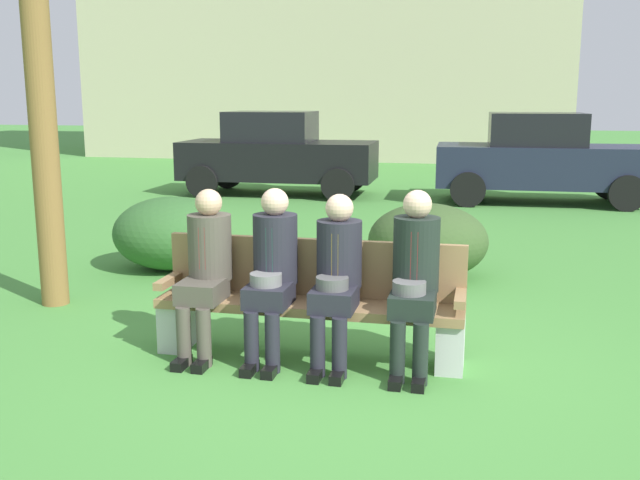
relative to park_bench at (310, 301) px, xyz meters
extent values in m
plane|color=#468A3A|center=(0.28, -0.20, -0.44)|extent=(80.00, 80.00, 0.00)
cube|color=#99754C|center=(0.00, -0.06, -0.02)|extent=(2.36, 0.44, 0.07)
cube|color=#99754C|center=(0.00, 0.13, 0.24)|extent=(2.36, 0.06, 0.45)
cube|color=#99754C|center=(-1.14, -0.06, 0.11)|extent=(0.08, 0.44, 0.06)
cube|color=#99754C|center=(1.14, -0.06, 0.11)|extent=(0.08, 0.44, 0.06)
cube|color=silver|center=(-1.08, -0.06, -0.25)|extent=(0.20, 0.37, 0.38)
cube|color=silver|center=(1.08, -0.06, -0.25)|extent=(0.20, 0.37, 0.38)
cube|color=#4C473D|center=(-0.80, -0.23, 0.09)|extent=(0.32, 0.38, 0.16)
cylinder|color=#4C473D|center=(-0.88, -0.42, -0.21)|extent=(0.11, 0.11, 0.45)
cylinder|color=#4C473D|center=(-0.72, -0.42, -0.21)|extent=(0.11, 0.11, 0.45)
cube|color=black|center=(-0.88, -0.48, -0.40)|extent=(0.09, 0.22, 0.07)
cube|color=black|center=(-0.72, -0.48, -0.40)|extent=(0.09, 0.22, 0.07)
cylinder|color=#4C473D|center=(-0.80, -0.04, 0.40)|extent=(0.34, 0.34, 0.51)
cube|color=maroon|center=(-0.80, -0.21, 0.42)|extent=(0.05, 0.01, 0.33)
sphere|color=tan|center=(-0.80, -0.04, 0.75)|extent=(0.21, 0.21, 0.21)
cube|color=#23232D|center=(-0.26, -0.23, 0.09)|extent=(0.32, 0.38, 0.16)
cylinder|color=#23232D|center=(-0.34, -0.42, -0.21)|extent=(0.11, 0.11, 0.45)
cylinder|color=#23232D|center=(-0.18, -0.42, -0.21)|extent=(0.11, 0.11, 0.45)
cube|color=black|center=(-0.34, -0.48, -0.40)|extent=(0.09, 0.22, 0.07)
cube|color=black|center=(-0.18, -0.48, -0.40)|extent=(0.09, 0.22, 0.07)
cylinder|color=#23232D|center=(-0.26, -0.04, 0.41)|extent=(0.34, 0.34, 0.53)
cube|color=#144C3D|center=(-0.26, -0.21, 0.43)|extent=(0.05, 0.01, 0.34)
sphere|color=beige|center=(-0.26, -0.04, 0.77)|extent=(0.21, 0.21, 0.21)
cylinder|color=slate|center=(-0.28, -0.25, 0.22)|extent=(0.24, 0.24, 0.09)
cube|color=#23232D|center=(0.23, -0.23, 0.09)|extent=(0.32, 0.38, 0.16)
cylinder|color=#23232D|center=(0.15, -0.42, -0.21)|extent=(0.11, 0.11, 0.45)
cylinder|color=#23232D|center=(0.31, -0.42, -0.21)|extent=(0.11, 0.11, 0.45)
cube|color=black|center=(0.15, -0.48, -0.40)|extent=(0.09, 0.22, 0.07)
cube|color=black|center=(0.31, -0.48, -0.40)|extent=(0.09, 0.22, 0.07)
cylinder|color=#23232D|center=(0.23, -0.04, 0.39)|extent=(0.34, 0.34, 0.50)
cube|color=olive|center=(0.23, -0.21, 0.41)|extent=(0.05, 0.01, 0.32)
sphere|color=beige|center=(0.23, -0.04, 0.74)|extent=(0.21, 0.21, 0.21)
cylinder|color=#535353|center=(0.22, -0.25, 0.22)|extent=(0.24, 0.24, 0.09)
cube|color=#1E2823|center=(0.81, -0.23, 0.09)|extent=(0.32, 0.38, 0.16)
cylinder|color=#1E2823|center=(0.73, -0.42, -0.21)|extent=(0.11, 0.11, 0.45)
cylinder|color=#1E2823|center=(0.89, -0.42, -0.21)|extent=(0.11, 0.11, 0.45)
cube|color=black|center=(0.73, -0.48, -0.40)|extent=(0.09, 0.22, 0.07)
cube|color=black|center=(0.89, -0.48, -0.40)|extent=(0.09, 0.22, 0.07)
cylinder|color=#1E2823|center=(0.81, -0.04, 0.42)|extent=(0.34, 0.34, 0.55)
cube|color=maroon|center=(0.81, -0.21, 0.44)|extent=(0.05, 0.01, 0.35)
sphere|color=beige|center=(0.81, -0.04, 0.78)|extent=(0.21, 0.21, 0.21)
cylinder|color=slate|center=(0.78, -0.25, 0.22)|extent=(0.24, 0.24, 0.09)
cylinder|color=brown|center=(-2.76, 0.84, 2.02)|extent=(0.26, 0.26, 4.91)
ellipsoid|color=#375127|center=(0.69, 2.70, -0.02)|extent=(1.32, 1.21, 0.83)
ellipsoid|color=#30602B|center=(-2.25, 2.46, -0.02)|extent=(1.35, 1.24, 0.84)
cube|color=black|center=(-2.81, 9.01, 0.26)|extent=(3.93, 1.64, 0.76)
cube|color=black|center=(-2.96, 9.01, 0.94)|extent=(1.73, 1.39, 0.60)
cylinder|color=black|center=(-1.46, 9.82, -0.12)|extent=(0.64, 0.15, 0.64)
cylinder|color=black|center=(-1.43, 8.26, -0.12)|extent=(0.64, 0.15, 0.64)
cylinder|color=black|center=(-4.19, 9.76, -0.12)|extent=(0.64, 0.15, 0.64)
cylinder|color=black|center=(-4.16, 8.20, -0.12)|extent=(0.64, 0.15, 0.64)
cube|color=#1E2338|center=(2.34, 8.93, 0.26)|extent=(3.95, 1.69, 0.76)
cube|color=black|center=(2.19, 8.93, 0.94)|extent=(1.74, 1.41, 0.60)
cylinder|color=black|center=(3.68, 9.76, -0.12)|extent=(0.64, 0.16, 0.64)
cylinder|color=black|center=(3.73, 8.20, -0.12)|extent=(0.64, 0.16, 0.64)
cylinder|color=black|center=(0.95, 9.67, -0.12)|extent=(0.64, 0.16, 0.64)
cylinder|color=black|center=(1.01, 8.11, -0.12)|extent=(0.64, 0.16, 0.64)
camera|label=1|loc=(1.26, -5.27, 1.56)|focal=40.86mm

